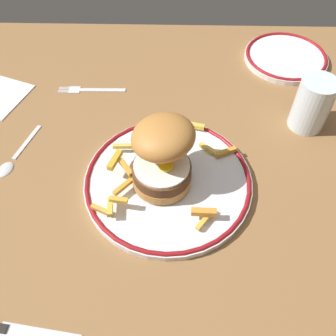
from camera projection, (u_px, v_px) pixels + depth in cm
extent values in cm
cube|color=olive|center=(158.00, 190.00, 65.01)|extent=(122.69, 100.95, 4.00)
cylinder|color=silver|center=(168.00, 182.00, 62.81)|extent=(28.73, 28.73, 1.20)
torus|color=maroon|center=(168.00, 180.00, 62.34)|extent=(28.33, 28.33, 0.80)
cylinder|color=#B47738|center=(162.00, 177.00, 61.10)|extent=(9.90, 9.90, 1.80)
cylinder|color=#52301B|center=(162.00, 170.00, 59.59)|extent=(9.69, 9.69, 2.04)
cylinder|color=white|center=(162.00, 165.00, 58.59)|extent=(9.09, 9.09, 0.50)
ellipsoid|color=yellow|center=(166.00, 165.00, 57.81)|extent=(2.60, 2.60, 1.40)
ellipsoid|color=#B27335|center=(163.00, 137.00, 56.26)|extent=(13.77, 13.42, 6.54)
cube|color=gold|center=(182.00, 135.00, 67.78)|extent=(2.73, 3.11, 0.85)
cube|color=gold|center=(226.00, 152.00, 65.22)|extent=(3.84, 2.39, 0.85)
cube|color=gold|center=(205.00, 219.00, 56.77)|extent=(3.16, 3.89, 0.72)
cube|color=gold|center=(124.00, 186.00, 59.70)|extent=(3.34, 3.62, 0.75)
cube|color=gold|center=(115.00, 160.00, 61.40)|extent=(2.29, 4.15, 0.98)
cube|color=gold|center=(209.00, 149.00, 65.66)|extent=(3.70, 3.07, 0.71)
cube|color=gold|center=(119.00, 200.00, 57.05)|extent=(2.97, 1.21, 0.79)
cube|color=gold|center=(158.00, 128.00, 68.88)|extent=(2.43, 3.46, 0.90)
cube|color=gold|center=(126.00, 167.00, 60.97)|extent=(2.81, 3.56, 0.82)
cube|color=#E1BC4B|center=(123.00, 146.00, 65.18)|extent=(3.67, 0.86, 0.72)
cube|color=gold|center=(101.00, 210.00, 57.83)|extent=(3.51, 2.10, 0.72)
cube|color=orange|center=(204.00, 212.00, 56.26)|extent=(3.93, 1.09, 1.00)
cube|color=gold|center=(192.00, 125.00, 69.28)|extent=(4.81, 2.06, 0.89)
cube|color=gold|center=(110.00, 207.00, 57.16)|extent=(1.07, 3.33, 0.83)
cylinder|color=silver|center=(312.00, 104.00, 68.25)|extent=(6.81, 6.81, 10.40)
cylinder|color=silver|center=(310.00, 111.00, 69.66)|extent=(6.27, 6.27, 6.80)
cylinder|color=silver|center=(286.00, 58.00, 84.83)|extent=(18.96, 18.96, 1.20)
torus|color=maroon|center=(286.00, 56.00, 84.36)|extent=(18.56, 18.56, 0.80)
cube|color=silver|center=(102.00, 90.00, 78.47)|extent=(10.01, 1.11, 0.36)
cube|color=silver|center=(74.00, 89.00, 78.52)|extent=(2.42, 2.23, 0.32)
cube|color=silver|center=(63.00, 92.00, 78.07)|extent=(2.40, 0.29, 0.28)
cube|color=silver|center=(64.00, 90.00, 78.38)|extent=(2.40, 0.29, 0.28)
cube|color=silver|center=(64.00, 89.00, 78.69)|extent=(2.40, 0.29, 0.28)
cube|color=silver|center=(65.00, 87.00, 79.00)|extent=(2.40, 0.29, 0.28)
cube|color=silver|center=(39.00, 335.00, 48.04)|extent=(11.14, 3.24, 0.24)
cube|color=silver|center=(27.00, 141.00, 69.21)|extent=(3.52, 8.81, 0.32)
ellipsoid|color=silver|center=(5.00, 168.00, 64.97)|extent=(3.58, 4.22, 0.90)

